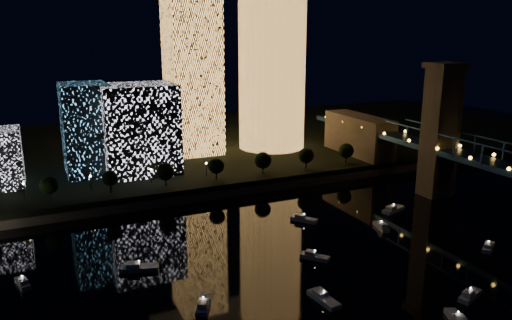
{
  "coord_description": "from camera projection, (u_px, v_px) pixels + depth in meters",
  "views": [
    {
      "loc": [
        -72.66,
        -87.58,
        61.12
      ],
      "look_at": [
        -8.03,
        55.0,
        20.4
      ],
      "focal_mm": 35.0,
      "sensor_mm": 36.0,
      "label": 1
    }
  ],
  "objects": [
    {
      "name": "motorboats",
      "position": [
        310.0,
        270.0,
        129.56
      ],
      "size": [
        127.92,
        75.21,
        2.78
      ],
      "color": "silver",
      "rests_on": "ground"
    },
    {
      "name": "midrise_blocks",
      "position": [
        71.0,
        137.0,
        194.47
      ],
      "size": [
        98.67,
        34.2,
        36.13
      ],
      "color": "white",
      "rests_on": "far_bank"
    },
    {
      "name": "esplanade_trees",
      "position": [
        176.0,
        170.0,
        186.2
      ],
      "size": [
        165.97,
        6.94,
        8.97
      ],
      "color": "black",
      "rests_on": "far_bank"
    },
    {
      "name": "tower_rectangular",
      "position": [
        193.0,
        76.0,
        228.42
      ],
      "size": [
        22.6,
        22.6,
        71.89
      ],
      "primitive_type": "cube",
      "color": "#FDAC51",
      "rests_on": "far_bank"
    },
    {
      "name": "far_bank",
      "position": [
        188.0,
        146.0,
        262.02
      ],
      "size": [
        420.0,
        160.0,
        5.0
      ],
      "primitive_type": "cube",
      "color": "black",
      "rests_on": "ground"
    },
    {
      "name": "seawall",
      "position": [
        246.0,
        189.0,
        193.52
      ],
      "size": [
        420.0,
        6.0,
        3.0
      ],
      "primitive_type": "cube",
      "color": "#6B5E4C",
      "rests_on": "ground"
    },
    {
      "name": "street_lamps",
      "position": [
        151.0,
        173.0,
        188.61
      ],
      "size": [
        132.7,
        0.7,
        5.65
      ],
      "color": "black",
      "rests_on": "far_bank"
    },
    {
      "name": "tower_cylindrical",
      "position": [
        272.0,
        59.0,
        237.77
      ],
      "size": [
        34.0,
        34.0,
        85.62
      ],
      "color": "#FDAC51",
      "rests_on": "far_bank"
    },
    {
      "name": "ground",
      "position": [
        379.0,
        289.0,
        121.61
      ],
      "size": [
        520.0,
        520.0,
        0.0
      ],
      "primitive_type": "plane",
      "color": "black",
      "rests_on": "ground"
    }
  ]
}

